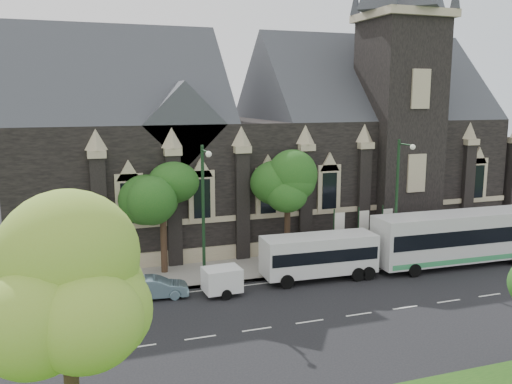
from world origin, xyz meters
name	(u,v)px	position (x,y,z in m)	size (l,w,h in m)	color
ground	(310,322)	(0.00, 0.00, 0.00)	(160.00, 160.00, 0.00)	black
sidewalk	(253,268)	(0.00, 9.50, 0.07)	(80.00, 5.00, 0.15)	gray
museum	(274,141)	(5.12, 18.78, 8.17)	(40.00, 17.70, 29.90)	black
tree_park_near	(74,285)	(-11.77, -8.77, 6.42)	(4.42, 4.42, 8.56)	black
tree_walk_right	(289,182)	(3.21, 10.71, 5.82)	(4.08, 4.08, 7.80)	black
tree_walk_left	(165,190)	(-5.80, 10.70, 5.73)	(3.91, 3.91, 7.64)	black
street_lamp_near	(398,195)	(10.00, 7.09, 5.11)	(0.36, 1.88, 9.00)	#16321A
street_lamp_mid	(204,208)	(-4.00, 7.09, 5.11)	(0.36, 1.88, 9.00)	#16321A
banner_flag_left	(337,231)	(6.29, 9.00, 2.38)	(0.90, 0.10, 4.00)	#16321A
banner_flag_center	(362,228)	(8.29, 9.00, 2.38)	(0.90, 0.10, 4.00)	#16321A
banner_flag_right	(385,226)	(10.29, 9.00, 2.38)	(0.90, 0.10, 4.00)	#16321A
tour_coach	(460,237)	(14.33, 5.64, 2.07)	(13.10, 3.26, 3.80)	silver
shuttle_bus	(319,254)	(3.52, 6.20, 1.69)	(7.69, 2.94, 2.93)	silver
box_trailer	(222,280)	(-3.37, 5.36, 0.97)	(3.24, 1.91, 1.71)	silver
sedan	(155,288)	(-7.29, 6.20, 0.65)	(1.38, 3.95, 1.30)	#6E8F9F
car_far_red	(79,301)	(-11.65, 5.46, 0.64)	(1.52, 3.78, 1.29)	maroon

